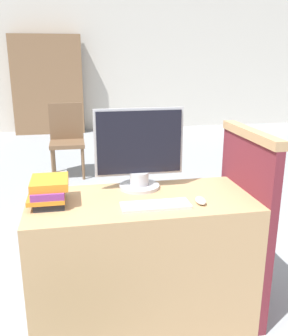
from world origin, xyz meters
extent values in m
cube|color=beige|center=(0.00, 6.56, 1.40)|extent=(12.00, 0.06, 2.80)
cube|color=tan|center=(0.00, 0.29, 0.38)|extent=(1.24, 0.58, 0.77)
cube|color=maroon|center=(0.64, 0.33, 0.54)|extent=(0.05, 0.66, 1.07)
cube|color=tan|center=(0.64, 0.33, 1.10)|extent=(0.07, 0.66, 0.05)
cylinder|color=#B7B7BC|center=(0.02, 0.46, 0.78)|extent=(0.24, 0.24, 0.02)
cylinder|color=#B7B7BC|center=(0.02, 0.46, 0.83)|extent=(0.11, 0.11, 0.08)
cube|color=#B7B7BC|center=(0.02, 0.47, 1.05)|extent=(0.52, 0.01, 0.39)
cube|color=black|center=(0.02, 0.46, 1.05)|extent=(0.49, 0.02, 0.36)
cube|color=silver|center=(0.05, 0.16, 0.78)|extent=(0.36, 0.13, 0.02)
ellipsoid|color=white|center=(0.30, 0.16, 0.79)|extent=(0.05, 0.09, 0.03)
cube|color=#232328|center=(-0.49, 0.31, 0.79)|extent=(0.16, 0.24, 0.04)
cube|color=orange|center=(-0.50, 0.31, 0.82)|extent=(0.19, 0.25, 0.02)
cube|color=#7A3384|center=(-0.49, 0.30, 0.85)|extent=(0.17, 0.23, 0.04)
cube|color=orange|center=(-0.48, 0.32, 0.88)|extent=(0.19, 0.23, 0.04)
cylinder|color=brown|center=(-0.63, 3.05, 0.20)|extent=(0.04, 0.04, 0.41)
cylinder|color=brown|center=(-0.25, 3.05, 0.20)|extent=(0.04, 0.04, 0.41)
cylinder|color=brown|center=(-0.63, 3.43, 0.20)|extent=(0.04, 0.04, 0.41)
cylinder|color=brown|center=(-0.25, 3.43, 0.20)|extent=(0.04, 0.04, 0.41)
cube|color=brown|center=(-0.44, 3.24, 0.43)|extent=(0.44, 0.44, 0.05)
cube|color=brown|center=(-0.44, 3.44, 0.70)|extent=(0.44, 0.04, 0.48)
cube|color=#846042|center=(-0.81, 6.32, 0.97)|extent=(1.38, 0.32, 1.95)
camera|label=1|loc=(-0.34, -1.61, 1.52)|focal=40.00mm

